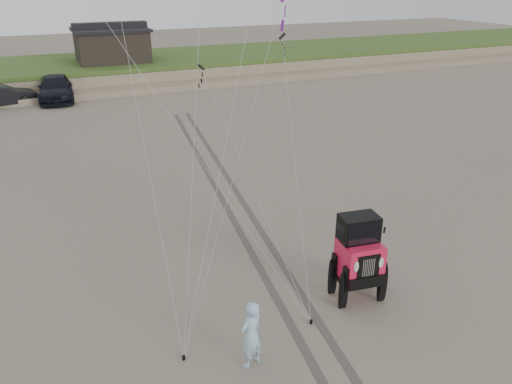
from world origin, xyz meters
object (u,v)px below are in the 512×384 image
(man, at_px, (251,335))
(truck_c, at_px, (56,88))
(truck_b, at_px, (2,96))
(cabin, at_px, (112,44))
(jeep, at_px, (358,267))

(man, bearing_deg, truck_c, -107.38)
(truck_b, bearing_deg, man, -179.61)
(man, bearing_deg, truck_b, -100.63)
(truck_c, bearing_deg, cabin, 52.73)
(cabin, bearing_deg, man, -94.77)
(truck_b, xyz_separation_m, truck_c, (3.77, 0.58, 0.11))
(truck_b, xyz_separation_m, man, (6.01, -31.76, 0.14))
(jeep, relative_size, man, 3.08)
(man, bearing_deg, jeep, 176.51)
(truck_b, relative_size, truck_c, 0.77)
(truck_b, distance_m, jeep, 32.07)
(cabin, distance_m, jeep, 37.13)
(jeep, bearing_deg, man, -154.12)
(truck_c, bearing_deg, man, -81.18)
(jeep, height_order, man, jeep)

